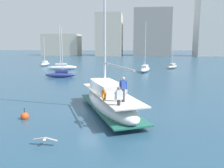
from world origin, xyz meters
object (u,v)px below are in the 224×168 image
at_px(moored_cutter_right, 61,74).
at_px(seagull, 45,139).
at_px(moored_sloop_far, 45,64).
at_px(moored_cutter_left, 173,66).
at_px(moored_ketch_distant, 63,67).
at_px(mooring_buoy, 25,116).
at_px(main_sailboat, 109,100).
at_px(moored_catamaran, 145,69).

distance_m(moored_cutter_right, seagull, 25.02).
height_order(moored_sloop_far, moored_cutter_left, same).
bearing_deg(moored_cutter_right, moored_ketch_distant, 105.76).
distance_m(seagull, mooring_buoy, 4.97).
bearing_deg(moored_sloop_far, moored_ketch_distant, -51.37).
bearing_deg(moored_cutter_right, main_sailboat, -62.24).
bearing_deg(mooring_buoy, moored_catamaran, 71.61).
bearing_deg(seagull, moored_cutter_left, 72.21).
xyz_separation_m(moored_ketch_distant, seagull, (9.89, -34.94, -0.30)).
height_order(main_sailboat, moored_ketch_distant, main_sailboat).
xyz_separation_m(moored_sloop_far, seagull, (16.84, -43.63, -0.20)).
distance_m(moored_cutter_left, moored_cutter_right, 25.07).
distance_m(moored_catamaran, seagull, 33.35).
bearing_deg(mooring_buoy, moored_cutter_right, 100.83).
relative_size(moored_cutter_right, seagull, 5.89).
bearing_deg(moored_ketch_distant, main_sailboat, -66.53).
relative_size(main_sailboat, moored_ketch_distant, 1.28).
relative_size(main_sailboat, moored_sloop_far, 1.71).
relative_size(main_sailboat, moored_cutter_right, 1.56).
bearing_deg(moored_ketch_distant, mooring_buoy, -77.41).
bearing_deg(mooring_buoy, main_sailboat, 21.50).
relative_size(moored_catamaran, moored_ketch_distant, 1.00).
xyz_separation_m(moored_catamaran, seagull, (-6.57, -32.69, -0.29)).
distance_m(moored_cutter_right, moored_ketch_distant, 11.30).
bearing_deg(moored_cutter_left, moored_catamaran, -131.29).
height_order(main_sailboat, moored_cutter_right, main_sailboat).
relative_size(moored_cutter_left, moored_ketch_distant, 0.75).
relative_size(moored_cutter_right, mooring_buoy, 8.63).
bearing_deg(mooring_buoy, moored_ketch_distant, 102.59).
relative_size(main_sailboat, mooring_buoy, 13.47).
distance_m(main_sailboat, moored_cutter_right, 20.23).
xyz_separation_m(moored_cutter_left, seagull, (-12.75, -39.73, -0.18)).
xyz_separation_m(moored_sloop_far, mooring_buoy, (13.86, -39.65, -0.36)).
distance_m(moored_ketch_distant, mooring_buoy, 31.73).
height_order(moored_sloop_far, moored_cutter_right, moored_cutter_right).
height_order(main_sailboat, seagull, main_sailboat).
distance_m(main_sailboat, seagull, 6.72).
height_order(moored_sloop_far, seagull, moored_sloop_far).
bearing_deg(moored_ketch_distant, moored_cutter_left, 11.94).
bearing_deg(moored_sloop_far, mooring_buoy, -70.74).
relative_size(moored_ketch_distant, seagull, 7.18).
distance_m(moored_cutter_left, moored_ketch_distant, 23.14).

